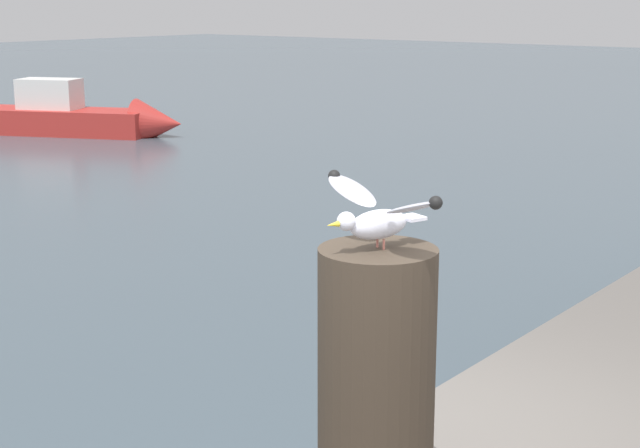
# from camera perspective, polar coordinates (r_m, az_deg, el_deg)

# --- Properties ---
(mooring_post) EXTENTS (0.41, 0.41, 0.99)m
(mooring_post) POSITION_cam_1_polar(r_m,az_deg,el_deg) (3.43, 3.34, -9.49)
(mooring_post) COLOR #382D23
(mooring_post) RESTS_ON harbor_quay
(seagull) EXTENTS (0.39, 0.58, 0.23)m
(seagull) POSITION_cam_1_polar(r_m,az_deg,el_deg) (3.24, 3.43, 0.57)
(seagull) COLOR #C66D60
(seagull) RESTS_ON mooring_post
(boat_red) EXTENTS (3.34, 5.42, 1.54)m
(boat_red) POSITION_cam_1_polar(r_m,az_deg,el_deg) (23.68, -13.90, 6.10)
(boat_red) COLOR #B72D28
(boat_red) RESTS_ON ground_plane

